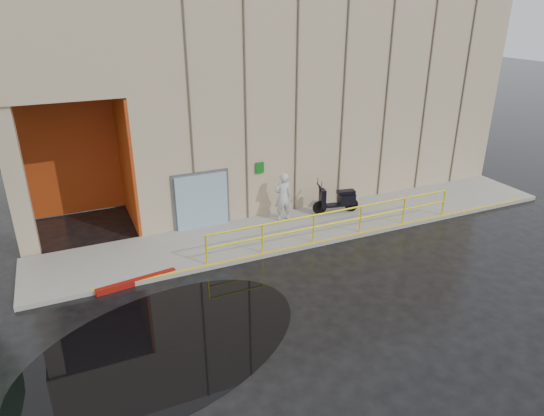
{
  "coord_description": "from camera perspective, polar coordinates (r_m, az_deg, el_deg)",
  "views": [
    {
      "loc": [
        -4.08,
        -9.91,
        7.79
      ],
      "look_at": [
        1.68,
        3.0,
        1.76
      ],
      "focal_mm": 32.0,
      "sensor_mm": 36.0,
      "label": 1
    }
  ],
  "objects": [
    {
      "name": "ground",
      "position": [
        13.24,
        -1.39,
        -12.92
      ],
      "size": [
        120.0,
        120.0,
        0.0
      ],
      "primitive_type": "plane",
      "color": "black",
      "rests_on": "ground"
    },
    {
      "name": "sidewalk",
      "position": [
        18.23,
        4.73,
        -2.02
      ],
      "size": [
        20.0,
        3.0,
        0.15
      ],
      "primitive_type": "cube",
      "color": "gray",
      "rests_on": "ground"
    },
    {
      "name": "building",
      "position": [
        23.1,
        -0.35,
        14.18
      ],
      "size": [
        20.0,
        10.17,
        8.0
      ],
      "color": "tan",
      "rests_on": "ground"
    },
    {
      "name": "guardrail",
      "position": [
        17.04,
        7.7,
        -1.78
      ],
      "size": [
        9.56,
        0.06,
        1.03
      ],
      "color": "yellow",
      "rests_on": "sidewalk"
    },
    {
      "name": "person",
      "position": [
        18.1,
        1.3,
        1.34
      ],
      "size": [
        0.69,
        0.47,
        1.86
      ],
      "primitive_type": "imported",
      "rotation": [
        0.0,
        0.0,
        3.1
      ],
      "color": "#B9BABF",
      "rests_on": "sidewalk"
    },
    {
      "name": "scooter",
      "position": [
        18.92,
        7.65,
        1.77
      ],
      "size": [
        1.89,
        0.92,
        1.43
      ],
      "rotation": [
        0.0,
        0.0,
        -0.19
      ],
      "color": "black",
      "rests_on": "sidewalk"
    },
    {
      "name": "red_curb",
      "position": [
        15.18,
        -15.62,
        -8.34
      ],
      "size": [
        2.4,
        0.49,
        0.18
      ],
      "primitive_type": "cube",
      "rotation": [
        0.0,
        0.0,
        0.13
      ],
      "color": "maroon",
      "rests_on": "ground"
    },
    {
      "name": "puddle",
      "position": [
        12.66,
        -12.42,
        -15.5
      ],
      "size": [
        8.55,
        6.79,
        0.01
      ],
      "primitive_type": "cube",
      "rotation": [
        0.0,
        0.0,
        0.34
      ],
      "color": "black",
      "rests_on": "ground"
    }
  ]
}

